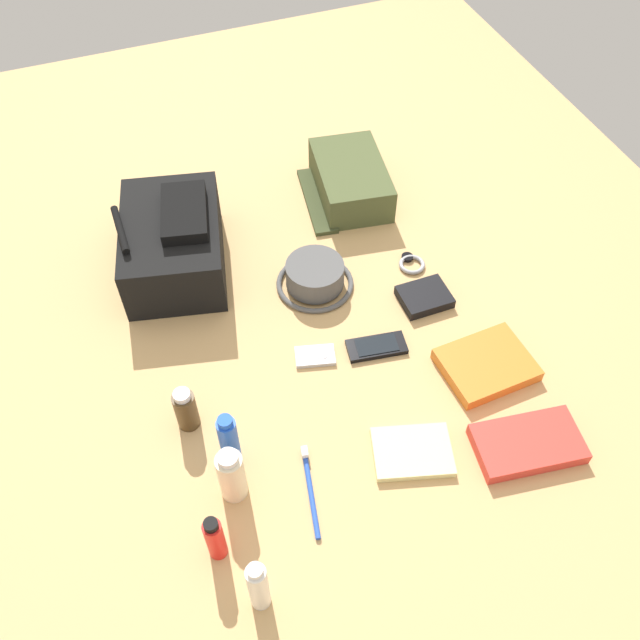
% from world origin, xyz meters
% --- Properties ---
extents(ground_plane, '(2.64, 2.02, 0.02)m').
position_xyz_m(ground_plane, '(0.00, 0.00, -0.01)').
color(ground_plane, tan).
rests_on(ground_plane, ground).
extents(backpack, '(0.36, 0.29, 0.17)m').
position_xyz_m(backpack, '(0.31, 0.24, 0.07)').
color(backpack, black).
rests_on(backpack, ground_plane).
extents(toiletry_pouch, '(0.28, 0.24, 0.09)m').
position_xyz_m(toiletry_pouch, '(0.40, -0.23, 0.05)').
color(toiletry_pouch, '#47512D').
rests_on(toiletry_pouch, ground_plane).
extents(bucket_hat, '(0.18, 0.18, 0.07)m').
position_xyz_m(bucket_hat, '(0.13, -0.04, 0.03)').
color(bucket_hat, '#525252').
rests_on(bucket_hat, ground_plane).
extents(toothpaste_tube, '(0.03, 0.03, 0.15)m').
position_xyz_m(toothpaste_tube, '(-0.50, 0.29, 0.07)').
color(toothpaste_tube, white).
rests_on(toothpaste_tube, ground_plane).
extents(sunscreen_spray, '(0.03, 0.03, 0.12)m').
position_xyz_m(sunscreen_spray, '(-0.39, 0.34, 0.06)').
color(sunscreen_spray, red).
rests_on(sunscreen_spray, ground_plane).
extents(lotion_bottle, '(0.05, 0.05, 0.14)m').
position_xyz_m(lotion_bottle, '(-0.30, 0.28, 0.07)').
color(lotion_bottle, beige).
rests_on(lotion_bottle, ground_plane).
extents(deodorant_spray, '(0.04, 0.04, 0.14)m').
position_xyz_m(deodorant_spray, '(-0.23, 0.27, 0.07)').
color(deodorant_spray, blue).
rests_on(deodorant_spray, ground_plane).
extents(cologne_bottle, '(0.04, 0.04, 0.11)m').
position_xyz_m(cologne_bottle, '(-0.12, 0.32, 0.05)').
color(cologne_bottle, '#473319').
rests_on(cologne_bottle, ground_plane).
extents(paperback_novel, '(0.14, 0.22, 0.03)m').
position_xyz_m(paperback_novel, '(-0.41, -0.27, 0.01)').
color(paperback_novel, red).
rests_on(paperback_novel, ground_plane).
extents(travel_guidebook, '(0.16, 0.19, 0.03)m').
position_xyz_m(travel_guidebook, '(-0.22, -0.29, 0.01)').
color(travel_guidebook, orange).
rests_on(travel_guidebook, ground_plane).
extents(cell_phone, '(0.08, 0.13, 0.01)m').
position_xyz_m(cell_phone, '(-0.09, -0.10, 0.01)').
color(cell_phone, black).
rests_on(cell_phone, ground_plane).
extents(media_player, '(0.07, 0.09, 0.01)m').
position_xyz_m(media_player, '(-0.06, 0.03, 0.01)').
color(media_player, '#B7B7BC').
rests_on(media_player, ground_plane).
extents(wristwatch, '(0.07, 0.06, 0.01)m').
position_xyz_m(wristwatch, '(0.11, -0.27, 0.01)').
color(wristwatch, '#99999E').
rests_on(wristwatch, ground_plane).
extents(toothbrush, '(0.18, 0.05, 0.02)m').
position_xyz_m(toothbrush, '(-0.34, 0.15, 0.01)').
color(toothbrush, blue).
rests_on(toothbrush, ground_plane).
extents(wallet, '(0.09, 0.11, 0.02)m').
position_xyz_m(wallet, '(0.00, -0.25, 0.01)').
color(wallet, black).
rests_on(wallet, ground_plane).
extents(notepad, '(0.15, 0.17, 0.02)m').
position_xyz_m(notepad, '(-0.34, -0.06, 0.01)').
color(notepad, beige).
rests_on(notepad, ground_plane).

